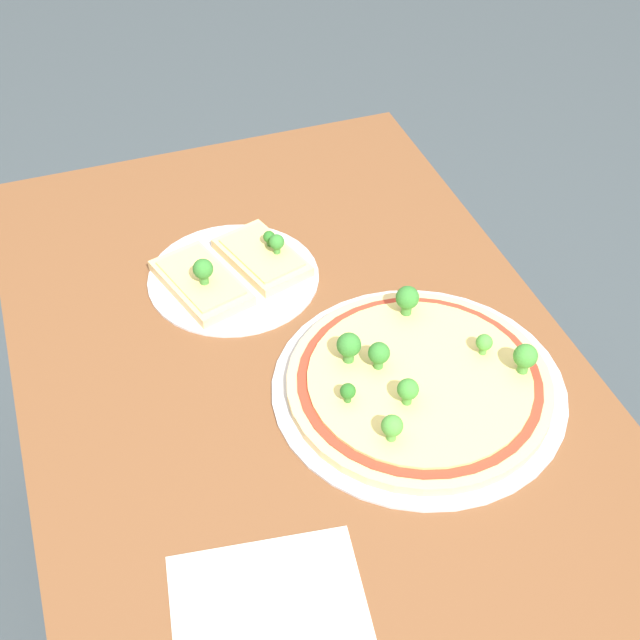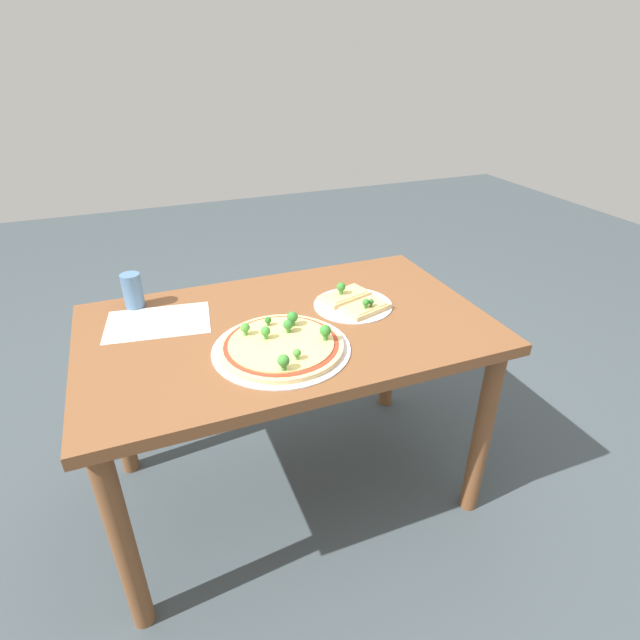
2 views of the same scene
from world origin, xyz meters
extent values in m
plane|color=#3D474C|center=(0.00, 0.00, 0.00)|extent=(8.00, 8.00, 0.00)
cube|color=brown|center=(0.00, 0.00, 0.68)|extent=(1.24, 0.76, 0.04)
cylinder|color=brown|center=(-0.56, -0.32, 0.33)|extent=(0.06, 0.06, 0.67)
cylinder|color=brown|center=(-0.56, 0.32, 0.33)|extent=(0.06, 0.06, 0.67)
cylinder|color=silver|center=(0.06, 0.14, 0.70)|extent=(0.39, 0.39, 0.00)
cylinder|color=#E5C17F|center=(0.06, 0.14, 0.71)|extent=(0.35, 0.35, 0.01)
cylinder|color=#B73823|center=(0.06, 0.14, 0.72)|extent=(0.33, 0.33, 0.00)
cylinder|color=#EACC75|center=(0.06, 0.14, 0.72)|extent=(0.30, 0.30, 0.00)
sphere|color=#337A2D|center=(-0.06, 0.17, 0.75)|extent=(0.03, 0.03, 0.03)
cylinder|color=#3F8136|center=(-0.06, 0.17, 0.73)|extent=(0.02, 0.02, 0.02)
sphere|color=#479338|center=(0.05, 0.23, 0.75)|extent=(0.02, 0.02, 0.02)
cylinder|color=#51973E|center=(0.05, 0.23, 0.73)|extent=(0.01, 0.01, 0.01)
sphere|color=#337A2D|center=(0.00, 0.06, 0.75)|extent=(0.03, 0.03, 0.03)
cylinder|color=#3F8136|center=(0.00, 0.06, 0.73)|extent=(0.01, 0.01, 0.01)
sphere|color=#286B23|center=(0.07, 0.03, 0.74)|extent=(0.02, 0.02, 0.02)
cylinder|color=#37742D|center=(0.07, 0.03, 0.73)|extent=(0.01, 0.01, 0.01)
sphere|color=#3D8933|center=(0.10, 0.27, 0.75)|extent=(0.03, 0.03, 0.03)
cylinder|color=#488E3A|center=(0.10, 0.27, 0.73)|extent=(0.01, 0.01, 0.01)
sphere|color=#337A2D|center=(0.02, 0.09, 0.75)|extent=(0.03, 0.03, 0.03)
cylinder|color=#3F8136|center=(0.02, 0.09, 0.73)|extent=(0.01, 0.01, 0.01)
sphere|color=#479338|center=(0.14, 0.06, 0.75)|extent=(0.03, 0.03, 0.03)
cylinder|color=#51973E|center=(0.14, 0.06, 0.73)|extent=(0.01, 0.01, 0.01)
sphere|color=#3D8933|center=(0.10, 0.10, 0.75)|extent=(0.03, 0.03, 0.03)
cylinder|color=#488E3A|center=(0.10, 0.10, 0.73)|extent=(0.01, 0.01, 0.01)
cylinder|color=silver|center=(-0.24, -0.04, 0.70)|extent=(0.26, 0.26, 0.00)
cube|color=#E5C17F|center=(-0.24, -0.09, 0.71)|extent=(0.18, 0.13, 0.02)
cube|color=#EACC75|center=(-0.24, -0.09, 0.72)|extent=(0.16, 0.11, 0.00)
sphere|color=#337A2D|center=(-0.22, -0.09, 0.75)|extent=(0.03, 0.03, 0.03)
cylinder|color=#3F8136|center=(-0.22, -0.09, 0.73)|extent=(0.01, 0.01, 0.01)
cube|color=#E5C17F|center=(-0.26, 0.01, 0.71)|extent=(0.17, 0.13, 0.02)
cube|color=#EACC75|center=(-0.26, 0.01, 0.72)|extent=(0.15, 0.11, 0.00)
sphere|color=#337A2D|center=(-0.25, 0.04, 0.75)|extent=(0.02, 0.02, 0.02)
cylinder|color=#3F8136|center=(-0.25, 0.04, 0.73)|extent=(0.01, 0.01, 0.01)
sphere|color=#286B23|center=(-0.27, 0.03, 0.74)|extent=(0.02, 0.02, 0.02)
cylinder|color=#37742D|center=(-0.27, 0.03, 0.73)|extent=(0.01, 0.01, 0.01)
camera|label=1|loc=(0.78, -0.26, 1.59)|focal=50.00mm
camera|label=2|loc=(0.40, 1.29, 1.46)|focal=28.00mm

